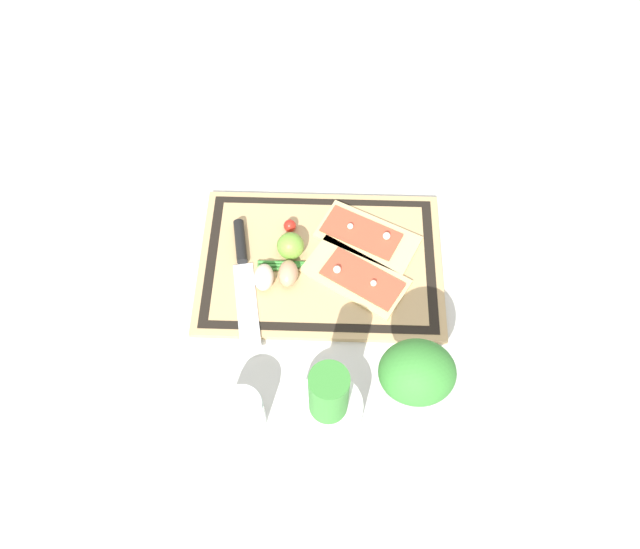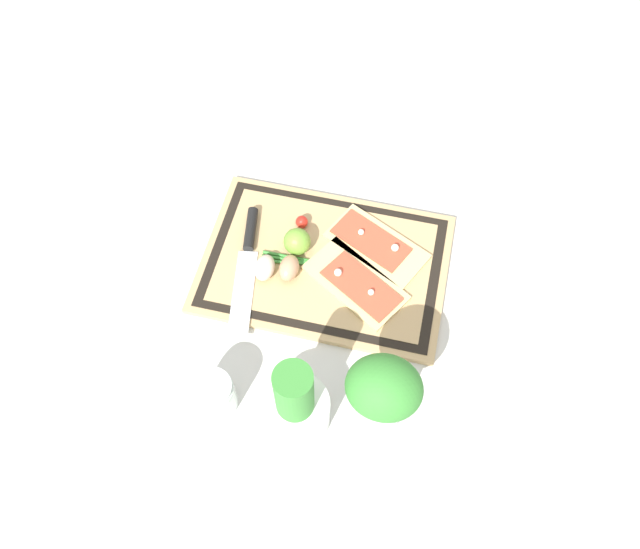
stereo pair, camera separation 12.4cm
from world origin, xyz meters
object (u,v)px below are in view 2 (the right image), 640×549
Objects in this scene: pizza_slice_far at (356,283)px; sauce_jar at (214,396)px; cherry_tomato_red at (302,222)px; egg_brown at (289,268)px; herb_pot at (295,405)px; pizza_slice_near at (375,244)px; egg_pink at (265,268)px; knife at (248,249)px; lime at (297,241)px; herb_glass at (382,396)px.

pizza_slice_far is 2.69× the size of sauce_jar.
egg_brown is at bearing 91.61° from cherry_tomato_red.
cherry_tomato_red is at bearing -98.34° from sauce_jar.
pizza_slice_far is 1.14× the size of herb_pot.
egg_pink is at bearing 29.12° from pizza_slice_near.
egg_brown is 0.29× the size of herb_pot.
knife is 0.13m from cherry_tomato_red.
lime is 0.28× the size of herb_pot.
lime reaches higher than egg_brown.
egg_pink is 0.29× the size of herb_pot.
sauce_jar is (0.20, 0.29, 0.01)m from pizza_slice_far.
egg_brown is (0.16, 0.10, 0.01)m from pizza_slice_near.
knife is 11.12× the size of cherry_tomato_red.
herb_pot is (-0.13, 0.27, 0.03)m from egg_pink.
cherry_tomato_red is at bearing -136.42° from knife.
egg_brown is at bearing -73.12° from herb_pot.
egg_pink is at bearing -93.19° from sauce_jar.
herb_pot is at bearing 11.47° from herb_glass.
herb_glass is at bearing -173.37° from sauce_jar.
herb_glass is at bearing 108.89° from pizza_slice_far.
knife is at bearing -18.35° from egg_brown.
herb_pot is 0.15m from sauce_jar.
egg_pink is at bearing 54.80° from lime.
pizza_slice_far is 0.18m from cherry_tomato_red.
herb_glass is (-0.07, 0.36, 0.11)m from pizza_slice_near.
pizza_slice_far is at bearing -178.10° from egg_brown.
egg_brown is 1.04× the size of lime.
cherry_tomato_red is 0.45m from herb_glass.
pizza_slice_far is (0.02, 0.10, 0.00)m from pizza_slice_near.
pizza_slice_near is 0.45m from sauce_jar.
sauce_jar is at bearing 60.63° from pizza_slice_near.
knife is 3.44× the size of sauce_jar.
cherry_tomato_red is (0.01, -0.06, -0.01)m from lime.
pizza_slice_far is at bearing 173.37° from knife.
pizza_slice_near is 0.19m from egg_brown.
egg_brown is 0.68× the size of sauce_jar.
herb_pot reaches higher than knife.
egg_pink is 0.28m from sauce_jar.
pizza_slice_near is 0.38m from herb_glass.
egg_pink is (0.19, 0.01, 0.01)m from pizza_slice_far.
herb_pot is 2.37× the size of sauce_jar.
lime reaches higher than knife.
egg_pink is at bearing 12.20° from egg_brown.
pizza_slice_near is 0.16m from lime.
knife is 1.45× the size of herb_pot.
sauce_jar is at bearing 1.98° from herb_pot.
egg_brown reaches higher than knife.
sauce_jar is (-0.03, 0.32, 0.01)m from knife.
herb_pot reaches higher than lime.
knife is at bearing -41.22° from egg_pink.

